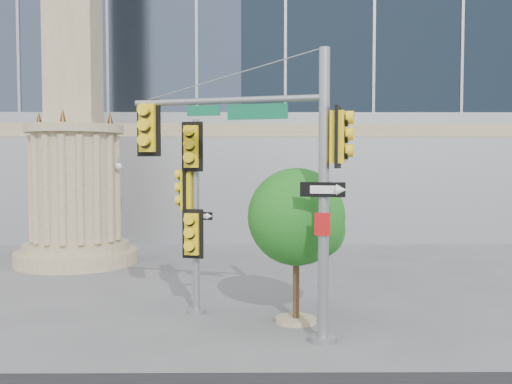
{
  "coord_description": "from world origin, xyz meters",
  "views": [
    {
      "loc": [
        0.45,
        -11.96,
        3.75
      ],
      "look_at": [
        0.57,
        2.0,
        3.02
      ],
      "focal_mm": 40.0,
      "sensor_mm": 36.0,
      "label": 1
    }
  ],
  "objects": [
    {
      "name": "monument",
      "position": [
        -6.0,
        9.0,
        5.52
      ],
      "size": [
        4.4,
        4.4,
        16.6
      ],
      "color": "gray",
      "rests_on": "ground"
    },
    {
      "name": "main_signal_pole",
      "position": [
        0.89,
        0.04,
        3.77
      ],
      "size": [
        4.58,
        1.74,
        6.08
      ],
      "rotation": [
        0.0,
        0.0,
        -0.29
      ],
      "color": "slate",
      "rests_on": "ground"
    },
    {
      "name": "ground",
      "position": [
        0.0,
        0.0,
        0.0
      ],
      "size": [
        120.0,
        120.0,
        0.0
      ],
      "primitive_type": "plane",
      "color": "#545456",
      "rests_on": "ground"
    },
    {
      "name": "secondary_signal_pole",
      "position": [
        -0.99,
        1.91,
        2.82
      ],
      "size": [
        0.83,
        0.75,
        4.79
      ],
      "rotation": [
        0.0,
        0.0,
        -0.27
      ],
      "color": "slate",
      "rests_on": "ground"
    },
    {
      "name": "street_tree",
      "position": [
        1.54,
        1.22,
        2.38
      ],
      "size": [
        2.32,
        2.27,
        3.62
      ],
      "color": "gray",
      "rests_on": "ground"
    }
  ]
}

